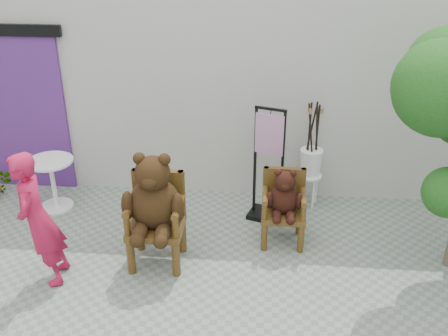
% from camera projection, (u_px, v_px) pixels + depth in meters
% --- Properties ---
extents(ground_plane, '(60.00, 60.00, 0.00)m').
position_uv_depth(ground_plane, '(225.00, 320.00, 5.17)').
color(ground_plane, gray).
rests_on(ground_plane, ground).
extents(back_wall, '(9.00, 1.00, 3.00)m').
position_uv_depth(back_wall, '(244.00, 80.00, 7.25)').
color(back_wall, '#B5B3AA').
rests_on(back_wall, ground).
extents(doorway, '(1.40, 0.11, 2.33)m').
position_uv_depth(doorway, '(23.00, 109.00, 7.17)').
color(doorway, '#532672').
rests_on(doorway, ground).
extents(chair_big, '(0.68, 0.72, 1.37)m').
position_uv_depth(chair_big, '(155.00, 204.00, 5.69)').
color(chair_big, '#432B0E').
rests_on(chair_big, ground).
extents(chair_small, '(0.51, 0.52, 0.98)m').
position_uv_depth(chair_small, '(284.00, 200.00, 6.15)').
color(chair_small, '#432B0E').
rests_on(chair_small, ground).
extents(person, '(0.44, 0.60, 1.50)m').
position_uv_depth(person, '(38.00, 220.00, 5.42)').
color(person, '#B71640').
rests_on(person, ground).
extents(cafe_table, '(0.60, 0.60, 0.70)m').
position_uv_depth(cafe_table, '(52.00, 178.00, 6.92)').
color(cafe_table, white).
rests_on(cafe_table, ground).
extents(display_stand, '(0.54, 0.47, 1.51)m').
position_uv_depth(display_stand, '(268.00, 177.00, 6.63)').
color(display_stand, black).
rests_on(display_stand, ground).
extents(stool_bucket, '(0.32, 0.32, 1.45)m').
position_uv_depth(stool_bucket, '(311.00, 162.00, 6.90)').
color(stool_bucket, white).
rests_on(stool_bucket, ground).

